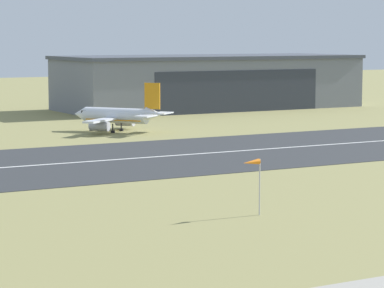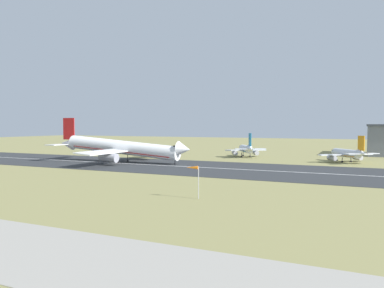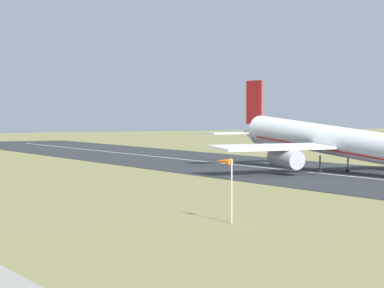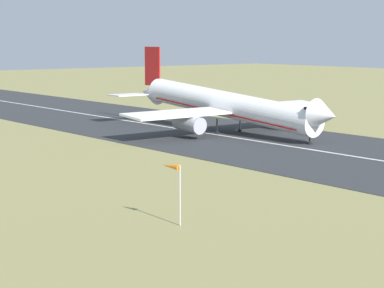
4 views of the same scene
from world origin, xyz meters
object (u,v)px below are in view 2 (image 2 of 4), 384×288
airplane_landing (121,148)px  airplane_parked_west (347,154)px  windsock_pole (193,169)px  airplane_parked_centre (246,149)px

airplane_landing → airplane_parked_west: 82.70m
airplane_parked_west → windsock_pole: 88.62m
airplane_parked_centre → airplane_parked_west: bearing=-10.3°
airplane_parked_centre → windsock_pole: size_ratio=3.15×
airplane_landing → airplane_parked_west: (75.34, 34.04, -2.11)m
airplane_parked_west → airplane_parked_centre: (-40.32, 7.34, 0.13)m
airplane_landing → airplane_parked_centre: (35.02, 41.38, -1.98)m
airplane_parked_centre → windsock_pole: airplane_parked_centre is taller
airplane_parked_centre → airplane_landing: bearing=-130.2°
airplane_parked_west → airplane_landing: bearing=-155.7°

